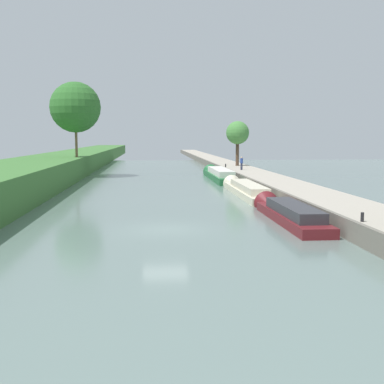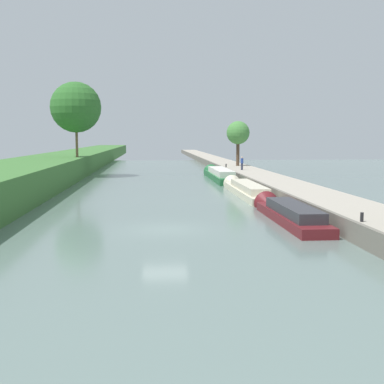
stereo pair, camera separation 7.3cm
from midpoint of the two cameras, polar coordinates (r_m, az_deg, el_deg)
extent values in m
plane|color=slate|center=(26.36, -3.29, -4.48)|extent=(160.00, 160.00, 0.00)
cube|color=#A89E8E|center=(28.84, 19.61, -2.88)|extent=(4.31, 260.00, 1.00)
cube|color=#6B665B|center=(27.97, 15.35, -2.97)|extent=(0.25, 260.00, 1.05)
cube|color=maroon|center=(29.03, 11.68, -3.02)|extent=(1.89, 10.16, 0.56)
cube|color=#333338|center=(28.47, 12.00, -2.05)|extent=(1.55, 7.12, 0.59)
cone|color=maroon|center=(34.42, 9.01, -1.48)|extent=(1.80, 1.14, 1.80)
cube|color=beige|center=(41.71, 6.54, -0.04)|extent=(1.91, 13.42, 0.57)
cube|color=beige|center=(40.99, 6.73, 0.64)|extent=(1.56, 9.40, 0.56)
cone|color=beige|center=(48.83, 4.85, 0.94)|extent=(1.81, 1.14, 1.81)
cube|color=#1E6033|center=(57.09, 3.28, 1.83)|extent=(2.14, 14.96, 0.70)
cube|color=silver|center=(56.30, 3.39, 2.45)|extent=(1.75, 10.47, 0.66)
cone|color=#1E6033|center=(65.12, 2.26, 2.41)|extent=(2.03, 1.28, 2.03)
cylinder|color=#4C3828|center=(68.47, 5.41, 4.73)|extent=(0.47, 0.47, 3.79)
sphere|color=#47843D|center=(68.44, 5.43, 7.07)|extent=(3.27, 3.27, 3.27)
cylinder|color=brown|center=(61.86, -13.70, 6.14)|extent=(0.32, 0.32, 4.47)
sphere|color=#2D6628|center=(61.97, -13.80, 9.81)|extent=(6.28, 6.28, 6.28)
cylinder|color=#282D42|center=(59.81, 5.90, 3.04)|extent=(0.26, 0.26, 0.82)
cylinder|color=#28428E|center=(59.77, 5.91, 3.73)|extent=(0.34, 0.34, 0.62)
sphere|color=tan|center=(59.75, 5.91, 4.13)|extent=(0.22, 0.22, 0.22)
cylinder|color=black|center=(24.36, 19.60, -2.83)|extent=(0.16, 0.16, 0.45)
cylinder|color=black|center=(65.17, 4.01, 3.18)|extent=(0.16, 0.16, 0.45)
camera|label=1|loc=(0.04, -90.06, -0.01)|focal=44.64mm
camera|label=2|loc=(0.04, 89.94, 0.01)|focal=44.64mm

